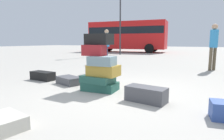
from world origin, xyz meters
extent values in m
plane|color=#ADA89E|center=(0.00, 0.00, 0.00)|extent=(80.00, 80.00, 0.00)
cube|color=#26594C|center=(-0.39, -0.02, 0.09)|extent=(0.82, 0.58, 0.19)
cube|color=#26594C|center=(-0.44, -0.06, 0.27)|extent=(0.75, 0.51, 0.16)
cube|color=#B28C33|center=(-0.32, 0.00, 0.47)|extent=(0.70, 0.46, 0.25)
cube|color=gray|center=(-0.30, -0.10, 0.70)|extent=(0.60, 0.42, 0.21)
cube|color=maroon|center=(-0.57, 0.00, 0.93)|extent=(0.53, 0.38, 0.25)
cube|color=black|center=(-0.53, 0.17, 1.18)|extent=(0.61, 0.40, 0.26)
cube|color=black|center=(-2.54, 0.23, 0.12)|extent=(0.78, 0.37, 0.25)
cube|color=#4C4C51|center=(-1.82, 1.82, 0.32)|extent=(0.34, 0.40, 0.64)
cube|color=beige|center=(-0.45, -2.35, 0.09)|extent=(0.64, 0.52, 0.18)
cube|color=#4C4C51|center=(-1.49, 0.17, 0.10)|extent=(0.79, 0.61, 0.20)
cube|color=#4C4C51|center=(0.82, -0.35, 0.14)|extent=(0.80, 0.44, 0.29)
cylinder|color=#3F334C|center=(-3.14, 5.13, 0.43)|extent=(0.12, 0.12, 0.86)
cylinder|color=#3F334C|center=(-3.04, 4.93, 0.43)|extent=(0.12, 0.12, 0.86)
cylinder|color=#338CCC|center=(-3.09, 5.03, 1.19)|extent=(0.30, 0.30, 0.66)
sphere|color=tan|center=(-3.09, 5.03, 1.63)|extent=(0.22, 0.22, 0.22)
cylinder|color=brown|center=(1.91, 4.82, 0.45)|extent=(0.12, 0.12, 0.89)
cylinder|color=brown|center=(1.78, 4.64, 0.45)|extent=(0.12, 0.12, 0.89)
cylinder|color=#338CCC|center=(1.85, 4.73, 1.24)|extent=(0.30, 0.30, 0.68)
sphere|color=tan|center=(1.85, 4.73, 1.69)|extent=(0.22, 0.22, 0.22)
cube|color=red|center=(-6.45, 15.46, 1.75)|extent=(8.25, 3.33, 2.80)
cube|color=black|center=(-6.45, 15.46, 2.24)|extent=(8.09, 3.33, 0.70)
cylinder|color=black|center=(-3.99, 16.97, 0.45)|extent=(0.92, 0.34, 0.90)
cylinder|color=black|center=(-3.73, 14.49, 0.45)|extent=(0.92, 0.34, 0.90)
cylinder|color=black|center=(-9.18, 16.43, 0.45)|extent=(0.92, 0.34, 0.90)
cylinder|color=black|center=(-8.92, 13.94, 0.45)|extent=(0.92, 0.34, 0.90)
cylinder|color=#333338|center=(-5.31, 11.29, 3.47)|extent=(0.12, 0.12, 6.94)
camera|label=1|loc=(1.93, -3.80, 1.14)|focal=31.13mm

